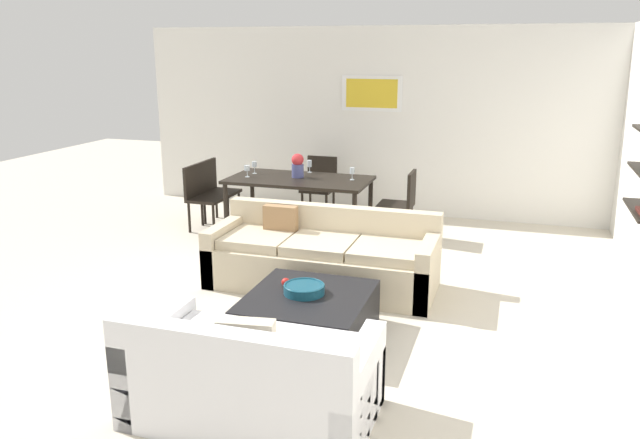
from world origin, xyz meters
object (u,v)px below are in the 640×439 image
loveseat_white (251,378)px  dining_table (299,183)px  decorative_bowl (304,289)px  wine_glass_right_far (352,171)px  dining_chair_right_far (402,200)px  coffee_table (308,316)px  wine_glass_left_near (247,169)px  dining_chair_left_far (216,187)px  centerpiece_vase (298,165)px  dining_chair_head (320,183)px  wine_glass_head (310,164)px  dining_chair_left_near (201,193)px  sofa_beige (322,259)px  wine_glass_left_far (254,165)px  apple_on_coffee_table (286,282)px

loveseat_white → dining_table: (-1.14, 4.17, 0.39)m
decorative_bowl → wine_glass_right_far: 3.05m
loveseat_white → dining_chair_right_far: dining_chair_right_far is taller
coffee_table → wine_glass_left_near: bearing=122.7°
dining_chair_left_far → wine_glass_right_far: 2.04m
wine_glass_left_near → centerpiece_vase: (0.64, 0.18, 0.05)m
dining_chair_right_far → wine_glass_left_near: bearing=-170.4°
dining_chair_head → wine_glass_head: 0.59m
coffee_table → dining_chair_left_near: bearing=132.2°
loveseat_white → dining_table: loveseat_white is taller
dining_chair_right_far → wine_glass_right_far: (-0.65, -0.10, 0.36)m
decorative_bowl → dining_chair_left_near: (-2.39, 2.66, 0.08)m
decorative_bowl → centerpiece_vase: size_ratio=1.12×
sofa_beige → wine_glass_left_far: size_ratio=14.07×
coffee_table → centerpiece_vase: size_ratio=3.45×
decorative_bowl → wine_glass_left_far: 3.49m
wine_glass_left_far → wine_glass_head: bearing=24.1°
wine_glass_head → dining_chair_left_near: bearing=-154.1°
decorative_bowl → dining_table: size_ratio=0.19×
sofa_beige → wine_glass_left_near: 2.29m
wine_glass_left_far → loveseat_white: bearing=-67.0°
dining_chair_head → apple_on_coffee_table: bearing=-76.9°
dining_chair_left_near → dining_chair_right_far: (2.66, 0.44, 0.00)m
wine_glass_head → coffee_table: bearing=-71.7°
dining_chair_right_far → apple_on_coffee_table: bearing=-99.1°
apple_on_coffee_table → sofa_beige: bearing=89.6°
centerpiece_vase → dining_table: bearing=-56.1°
wine_glass_left_far → dining_chair_head: bearing=48.6°
coffee_table → dining_chair_head: dining_chair_head is taller
dining_chair_left_near → wine_glass_head: 1.52m
apple_on_coffee_table → wine_glass_left_far: bearing=118.0°
dining_chair_left_near → dining_chair_head: 1.73m
dining_table → centerpiece_vase: 0.24m
dining_chair_left_far → dining_chair_head: 1.49m
decorative_bowl → dining_chair_head: size_ratio=0.40×
dining_table → loveseat_white: bearing=-74.7°
centerpiece_vase → dining_chair_left_far: bearing=173.0°
dining_chair_left_far → wine_glass_head: 1.39m
wine_glass_right_far → wine_glass_left_far: 1.36m
apple_on_coffee_table → dining_chair_head: 3.76m
coffee_table → decorative_bowl: (-0.04, 0.02, 0.23)m
dining_chair_left_near → dining_chair_head: (1.33, 1.11, 0.00)m
decorative_bowl → wine_glass_right_far: (-0.38, 2.99, 0.44)m
dining_chair_right_far → centerpiece_vase: bearing=-173.4°
coffee_table → dining_chair_left_near: dining_chair_left_near is taller
dining_table → wine_glass_right_far: bearing=10.0°
dining_chair_left_far → apple_on_coffee_table: bearing=-53.8°
dining_chair_left_far → wine_glass_left_far: 0.75m
dining_chair_left_far → dining_chair_left_near: size_ratio=1.00×
apple_on_coffee_table → centerpiece_vase: centerpiece_vase is taller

